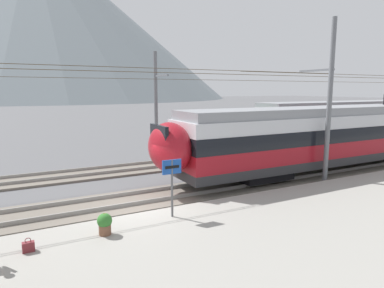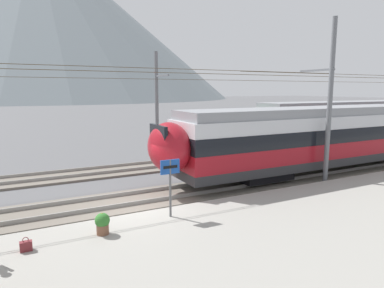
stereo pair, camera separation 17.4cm
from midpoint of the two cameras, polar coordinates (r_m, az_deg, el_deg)
The scene contains 12 objects.
ground_plane at distance 13.84m, azimuth -9.24°, elevation -11.41°, with size 400.00×400.00×0.00m, color #565659.
platform_slab at distance 9.48m, azimuth 0.87°, elevation -20.08°, with size 120.00×8.25×0.39m, color gray.
track_near at distance 15.05m, azimuth -10.87°, elevation -9.49°, with size 120.00×3.00×0.28m.
track_far at distance 20.58m, azimuth -15.53°, elevation -4.61°, with size 120.00×3.00×0.28m.
train_near_platform at distance 22.60m, azimuth 24.95°, elevation 1.63°, with size 25.05×2.94×4.27m.
train_far_track at distance 34.26m, azimuth 27.73°, elevation 3.68°, with size 26.16×2.91×4.27m.
catenary_mast_mid at distance 18.25m, azimuth 21.98°, elevation 6.69°, with size 47.05×2.20×8.24m.
catenary_mast_far_side at distance 23.05m, azimuth -5.56°, elevation 6.64°, with size 47.05×2.22×7.32m.
platform_sign at distance 11.86m, azimuth -3.26°, elevation -5.20°, with size 0.70×0.08×2.04m.
handbag_beside_passenger at distance 10.83m, azimuth -25.58°, elevation -15.13°, with size 0.32×0.18×0.41m.
potted_plant_platform_edge at distance 11.10m, azimuth -14.31°, elevation -12.60°, with size 0.46×0.46×0.68m.
mountain_central_peak at distance 220.54m, azimuth -23.92°, elevation 18.64°, with size 208.45×208.45×88.77m, color slate.
Camera 2 is at (-3.82, -12.42, 4.81)m, focal length 31.90 mm.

